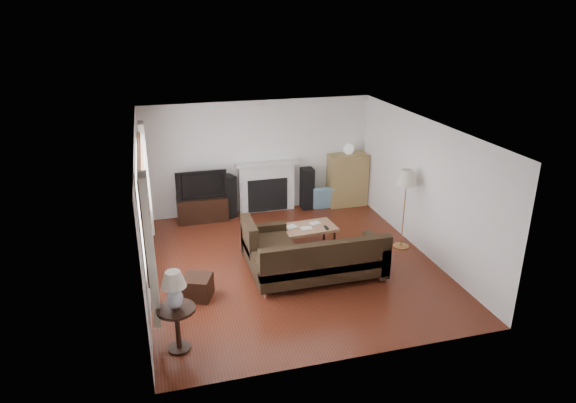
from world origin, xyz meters
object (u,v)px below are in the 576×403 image
object	(u,v)px
coffee_table	(305,238)
tv_stand	(202,208)
side_table	(178,329)
bookshelf	(347,180)
sectional_sofa	(320,258)
floor_lamp	(404,210)

from	to	relation	value
coffee_table	tv_stand	bearing A→B (deg)	127.35
tv_stand	side_table	size ratio (longest dim) A/B	1.65
coffee_table	side_table	xyz separation A→B (m)	(-2.55, -2.49, 0.10)
bookshelf	sectional_sofa	bearing A→B (deg)	-118.84
coffee_table	floor_lamp	bearing A→B (deg)	-17.70
tv_stand	floor_lamp	world-z (taller)	floor_lamp
tv_stand	floor_lamp	xyz separation A→B (m)	(3.53, -2.37, 0.51)
bookshelf	floor_lamp	distance (m)	2.41
coffee_table	side_table	bearing A→B (deg)	-140.07
floor_lamp	tv_stand	bearing A→B (deg)	146.19
bookshelf	sectional_sofa	distance (m)	3.60
floor_lamp	bookshelf	bearing A→B (deg)	94.45
bookshelf	sectional_sofa	xyz separation A→B (m)	(-1.73, -3.15, -0.22)
tv_stand	side_table	xyz separation A→B (m)	(-0.83, -4.42, 0.06)
tv_stand	bookshelf	world-z (taller)	bookshelf
bookshelf	side_table	xyz separation A→B (m)	(-4.18, -4.45, -0.29)
sectional_sofa	side_table	xyz separation A→B (m)	(-2.44, -1.30, -0.07)
tv_stand	sectional_sofa	world-z (taller)	sectional_sofa
sectional_sofa	coffee_table	world-z (taller)	sectional_sofa
floor_lamp	side_table	xyz separation A→B (m)	(-4.36, -2.06, -0.46)
floor_lamp	sectional_sofa	bearing A→B (deg)	-158.58
coffee_table	side_table	size ratio (longest dim) A/B	1.80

